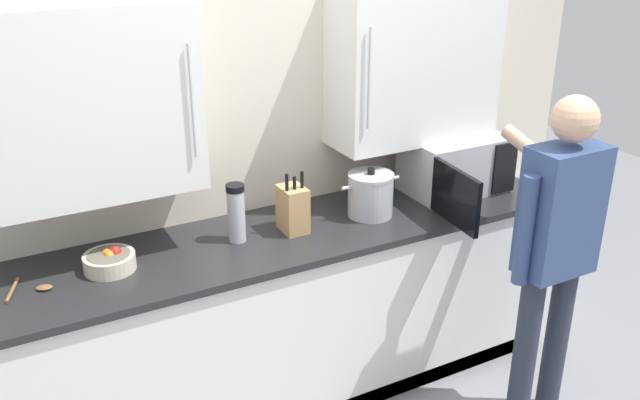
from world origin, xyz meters
The scene contains 9 objects.
back_wall_tiled centered at (0.00, 1.01, 1.39)m, with size 3.90×0.44×2.60m.
counter_unit centered at (0.00, 0.71, 0.46)m, with size 2.89×0.65×0.92m.
microwave_oven centered at (0.98, 0.74, 1.06)m, with size 0.57×0.72×0.30m.
knife_block centered at (0.03, 0.71, 1.03)m, with size 0.11×0.15×0.30m.
wooden_spoon centered at (-1.14, 0.71, 0.93)m, with size 0.19×0.18×0.02m.
stock_pot centered at (0.45, 0.69, 1.02)m, with size 0.32×0.23×0.25m.
fruit_bowl centered at (-0.81, 0.73, 0.96)m, with size 0.22×0.22×0.10m.
thermos_flask centered at (-0.24, 0.74, 1.05)m, with size 0.08×0.08×0.28m.
person_figure centered at (0.97, -0.01, 0.96)m, with size 0.44×0.57×1.62m.
Camera 1 is at (-1.25, -1.95, 2.33)m, focal length 38.89 mm.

